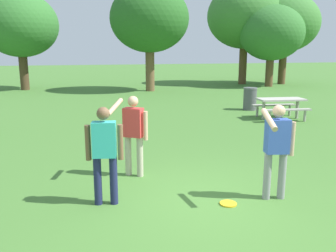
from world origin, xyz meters
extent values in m
plane|color=#447530|center=(0.00, 0.00, 0.00)|extent=(120.00, 120.00, 0.00)
cylinder|color=gray|center=(1.30, -0.10, 0.41)|extent=(0.13, 0.13, 0.82)
cylinder|color=gray|center=(1.04, -0.05, 0.41)|extent=(0.13, 0.13, 0.82)
cube|color=#3856B7|center=(1.17, -0.07, 1.11)|extent=(0.41, 0.29, 0.58)
sphere|color=tan|center=(1.17, -0.07, 1.53)|extent=(0.21, 0.21, 0.21)
cylinder|color=tan|center=(1.43, -0.12, 1.06)|extent=(0.09, 0.09, 0.58)
cylinder|color=tan|center=(0.86, -0.29, 1.45)|extent=(0.20, 0.58, 0.28)
cylinder|color=#1E234C|center=(-1.77, 0.50, 0.41)|extent=(0.13, 0.13, 0.82)
cylinder|color=#1E234C|center=(-1.52, 0.45, 0.41)|extent=(0.13, 0.13, 0.82)
cube|color=#33B2AD|center=(-1.64, 0.47, 1.11)|extent=(0.41, 0.29, 0.58)
sphere|color=brown|center=(-1.64, 0.47, 1.53)|extent=(0.21, 0.21, 0.21)
cylinder|color=brown|center=(-1.90, 0.52, 1.06)|extent=(0.09, 0.09, 0.58)
cylinder|color=brown|center=(-1.39, 0.43, 1.06)|extent=(0.09, 0.09, 0.58)
cylinder|color=#B7AD93|center=(-0.84, 1.64, 0.41)|extent=(0.13, 0.13, 0.82)
cylinder|color=#B7AD93|center=(-1.05, 1.79, 0.41)|extent=(0.13, 0.13, 0.82)
cube|color=#D83838|center=(-0.95, 1.72, 1.11)|extent=(0.44, 0.40, 0.58)
sphere|color=tan|center=(-0.95, 1.72, 1.53)|extent=(0.21, 0.21, 0.21)
cylinder|color=tan|center=(-0.73, 1.57, 1.06)|extent=(0.09, 0.09, 0.58)
cylinder|color=tan|center=(-1.32, 1.64, 1.45)|extent=(0.40, 0.52, 0.28)
cylinder|color=yellow|center=(0.31, -0.09, 0.01)|extent=(0.28, 0.28, 0.03)
cube|color=#B2ADA3|center=(5.40, 6.34, 0.74)|extent=(1.78, 0.97, 0.06)
cube|color=#A49F96|center=(5.33, 5.77, 0.44)|extent=(1.72, 0.47, 0.05)
cube|color=#A49F96|center=(5.47, 6.92, 0.44)|extent=(1.72, 0.47, 0.05)
cylinder|color=#A49F96|center=(4.74, 6.43, 0.35)|extent=(0.11, 0.11, 0.71)
cylinder|color=#A49F96|center=(4.67, 5.85, 0.21)|extent=(0.09, 0.09, 0.41)
cylinder|color=#A49F96|center=(4.81, 7.00, 0.21)|extent=(0.09, 0.09, 0.41)
cylinder|color=#A49F96|center=(6.06, 6.26, 0.35)|extent=(0.11, 0.11, 0.71)
cylinder|color=#A49F96|center=(5.99, 5.68, 0.21)|extent=(0.09, 0.09, 0.41)
cylinder|color=#A49F96|center=(6.13, 6.84, 0.21)|extent=(0.09, 0.09, 0.41)
cylinder|color=#515156|center=(5.31, 8.54, 0.45)|extent=(0.56, 0.56, 0.90)
cylinder|color=slate|center=(5.31, 8.54, 0.93)|extent=(0.59, 0.59, 0.06)
cylinder|color=#4C3823|center=(-4.93, 19.63, 1.40)|extent=(0.55, 0.55, 2.79)
ellipsoid|color=#33702D|center=(-4.93, 19.63, 4.09)|extent=(4.72, 4.72, 4.01)
cylinder|color=brown|center=(2.77, 16.83, 1.55)|extent=(0.55, 0.55, 3.09)
ellipsoid|color=#286023|center=(2.77, 16.83, 4.42)|extent=(4.82, 4.82, 4.10)
cylinder|color=brown|center=(10.60, 19.63, 1.73)|extent=(0.58, 0.58, 3.46)
ellipsoid|color=#3D7A33|center=(10.60, 19.63, 4.98)|extent=(5.55, 5.55, 4.71)
cylinder|color=brown|center=(11.54, 17.39, 1.24)|extent=(0.54, 0.54, 2.48)
ellipsoid|color=#33702D|center=(11.54, 17.39, 3.70)|extent=(4.44, 4.44, 3.78)
cylinder|color=brown|center=(13.46, 18.78, 1.56)|extent=(0.56, 0.56, 3.12)
ellipsoid|color=#3D7A33|center=(13.46, 18.78, 4.49)|extent=(4.97, 4.97, 4.23)
camera|label=1|loc=(-2.13, -5.15, 2.52)|focal=38.02mm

